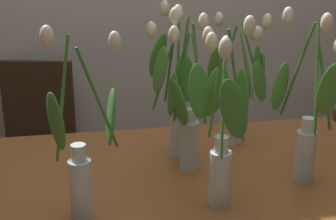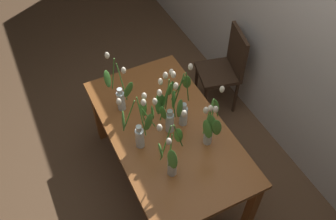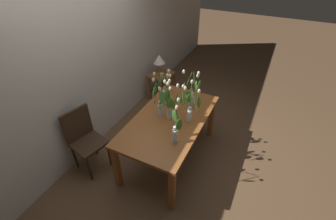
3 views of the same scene
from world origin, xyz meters
TOP-DOWN VIEW (x-y plane):
  - dining_table at (0.00, 0.00)m, footprint 1.60×0.90m
  - tulip_vase_0 at (-0.36, -0.25)m, footprint 0.22×0.21m
  - tulip_vase_1 at (0.39, -0.15)m, footprint 0.25×0.25m
  - tulip_vase_2 at (-0.02, 0.13)m, footprint 0.17×0.21m
  - tulip_vase_3 at (0.28, 0.22)m, footprint 0.24×0.22m
  - tulip_vase_4 at (0.02, -0.00)m, footprint 0.21×0.21m
  - tulip_vase_5 at (0.06, -0.24)m, footprint 0.19×0.28m
  - dining_chair at (-0.63, 0.98)m, footprint 0.48×0.48m

SIDE VIEW (x-z plane):
  - dining_chair at x=-0.63m, z-range 0.06..0.99m
  - dining_table at x=0.00m, z-range 0.28..1.02m
  - tulip_vase_0 at x=-0.36m, z-range 0.63..1.21m
  - tulip_vase_1 at x=0.39m, z-range 0.66..1.25m
  - tulip_vase_3 at x=0.28m, z-range 0.69..1.23m
  - tulip_vase_4 at x=0.02m, z-range 0.67..1.25m
  - tulip_vase_2 at x=-0.02m, z-range 0.67..1.26m
  - tulip_vase_5 at x=0.06m, z-range 0.69..1.27m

